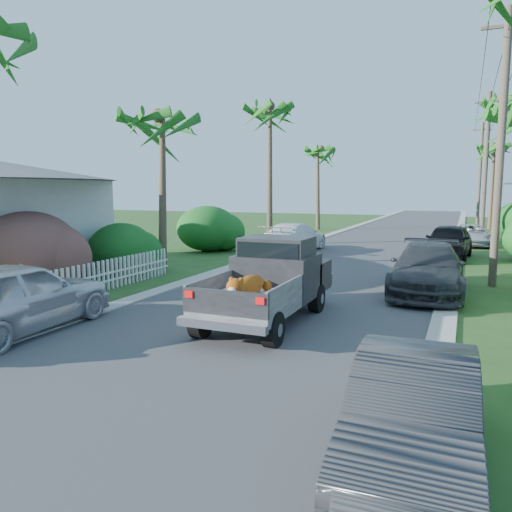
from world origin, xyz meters
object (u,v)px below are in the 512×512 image
at_px(parked_car_rm, 428,269).
at_px(utility_pole_b, 501,148).
at_px(utility_pole_c, 486,167).
at_px(palm_l_c, 270,107).
at_px(palm_l_d, 319,149).
at_px(parked_car_rd, 471,235).
at_px(palm_l_b, 161,117).
at_px(pickup_truck, 273,279).
at_px(parked_car_rf, 448,242).
at_px(parked_car_lf, 295,237).
at_px(palm_r_c, 503,101).
at_px(utility_pole_d, 480,174).
at_px(palm_r_d, 495,146).
at_px(parked_car_rn, 413,414).
at_px(parked_car_ln, 15,297).

relative_size(parked_car_rm, utility_pole_b, 0.59).
relative_size(parked_car_rm, utility_pole_c, 0.59).
relative_size(palm_l_c, palm_l_d, 1.19).
bearing_deg(parked_car_rd, parked_car_rm, -100.72).
bearing_deg(palm_l_b, palm_l_d, 89.22).
relative_size(pickup_truck, parked_car_rf, 1.08).
xyz_separation_m(parked_car_lf, palm_l_b, (-3.20, -7.46, 5.39)).
xyz_separation_m(palm_l_b, palm_r_c, (13.00, 14.00, 1.96)).
bearing_deg(palm_l_d, utility_pole_d, 36.64).
distance_m(pickup_truck, parked_car_rd, 20.52).
distance_m(palm_r_d, utility_pole_d, 3.79).
relative_size(parked_car_lf, palm_l_d, 0.68).
xyz_separation_m(parked_car_rd, palm_l_b, (-11.80, -14.13, 5.54)).
distance_m(parked_car_rf, parked_car_lf, 7.57).
bearing_deg(parked_car_rd, utility_pole_c, 66.55).
distance_m(pickup_truck, parked_car_lf, 13.83).
relative_size(pickup_truck, parked_car_rn, 1.28).
xyz_separation_m(parked_car_rm, palm_l_b, (-10.44, 1.09, 5.37)).
bearing_deg(palm_r_d, parked_car_rn, -93.28).
bearing_deg(parked_car_rf, utility_pole_d, 90.72).
xyz_separation_m(pickup_truck, palm_r_c, (5.94, 19.82, 7.10)).
bearing_deg(parked_car_rn, utility_pole_c, 85.22).
bearing_deg(utility_pole_d, palm_r_d, -73.30).
bearing_deg(palm_l_b, utility_pole_d, 68.20).
bearing_deg(palm_l_b, palm_r_d, 64.59).
distance_m(pickup_truck, parked_car_rm, 5.83).
xyz_separation_m(parked_car_lf, palm_l_c, (-2.40, 2.54, 7.16)).
xyz_separation_m(parked_car_rf, utility_pole_d, (1.64, 23.21, 3.79)).
xyz_separation_m(parked_car_lf, palm_r_d, (10.10, 20.54, 5.98)).
bearing_deg(palm_l_d, utility_pole_c, -26.38).
distance_m(parked_car_rm, utility_pole_b, 4.78).
height_order(parked_car_rd, utility_pole_c, utility_pole_c).
distance_m(palm_r_d, utility_pole_b, 27.10).
height_order(palm_l_d, utility_pole_d, utility_pole_d).
bearing_deg(parked_car_rf, palm_r_c, 74.93).
distance_m(pickup_truck, palm_r_c, 21.88).
bearing_deg(parked_car_ln, palm_l_b, -79.86).
xyz_separation_m(pickup_truck, utility_pole_b, (5.34, 6.82, 3.59)).
bearing_deg(parked_car_rd, parked_car_lf, -147.80).
bearing_deg(parked_car_rn, parked_car_rd, 86.35).
height_order(palm_l_d, utility_pole_b, utility_pole_b).
relative_size(parked_car_rd, palm_l_b, 0.59).
height_order(pickup_truck, palm_r_d, palm_r_d).
height_order(parked_car_rn, utility_pole_d, utility_pole_d).
xyz_separation_m(parked_car_rm, utility_pole_b, (1.96, 2.09, 3.83)).
bearing_deg(palm_l_d, palm_r_c, -32.21).
bearing_deg(palm_l_b, palm_r_c, 47.12).
bearing_deg(parked_car_rd, utility_pole_d, 82.33).
bearing_deg(utility_pole_d, palm_l_d, -143.36).
relative_size(parked_car_rn, parked_car_lf, 0.77).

